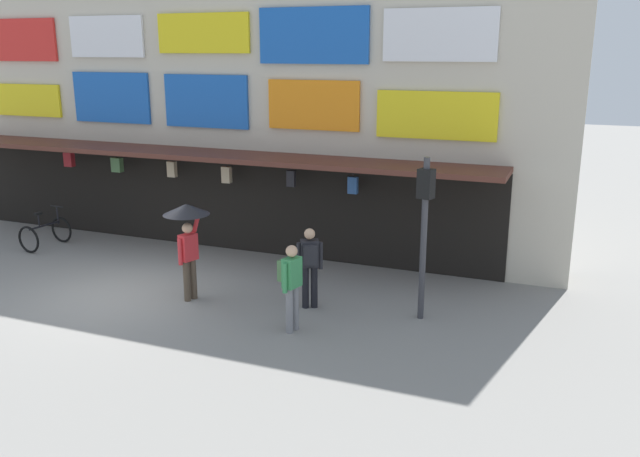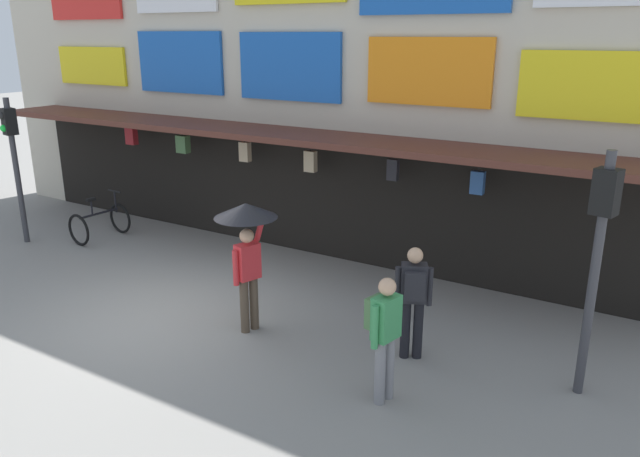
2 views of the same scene
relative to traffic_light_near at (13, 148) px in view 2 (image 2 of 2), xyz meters
name	(u,v)px [view 2 (image 2 of 2)]	position (x,y,z in m)	size (l,w,h in m)	color
ground_plane	(159,316)	(5.37, -1.22, -2.14)	(80.00, 80.00, 0.00)	gray
shopfront	(306,60)	(5.37, 3.35, 1.82)	(18.00, 2.60, 8.00)	beige
traffic_light_near	(13,148)	(0.00, 0.00, 0.00)	(0.33, 0.35, 3.20)	#38383D
traffic_light_far	(600,237)	(11.73, 0.02, 0.00)	(0.33, 0.35, 3.20)	#38383D
bicycle_parked	(100,222)	(1.29, 1.02, -1.75)	(0.80, 1.21, 1.05)	black
pedestrian_with_umbrella	(246,231)	(6.97, -0.83, -0.50)	(0.96, 0.96, 2.08)	brown
pedestrian_in_yellow	(413,295)	(9.49, -0.31, -1.16)	(0.48, 0.46, 1.68)	black
pedestrian_in_green	(384,330)	(9.61, -1.49, -1.16)	(0.41, 0.52, 1.68)	gray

